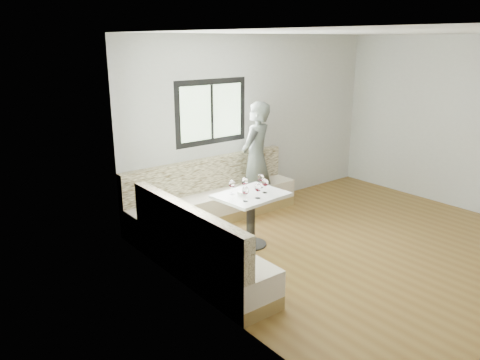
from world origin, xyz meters
The scene contains 11 objects.
room centered at (-0.08, 0.08, 1.41)m, with size 5.01×5.01×2.81m.
banquette centered at (-1.59, 1.62, 0.33)m, with size 2.90×2.80×0.95m.
table centered at (-1.20, 1.17, 0.55)m, with size 0.96×0.78×0.74m.
person centered at (-0.32, 2.11, 0.90)m, with size 0.66×0.43×1.80m, color #4A504A.
olive_ramekin centered at (-1.32, 1.23, 0.76)m, with size 0.11×0.11×0.05m.
wine_glass_a centered at (-1.45, 0.98, 0.88)m, with size 0.09×0.09×0.20m.
wine_glass_b centered at (-1.24, 0.98, 0.88)m, with size 0.09×0.09×0.20m.
wine_glass_c centered at (-1.02, 1.09, 0.88)m, with size 0.09×0.09×0.20m.
wine_glass_d centered at (-1.20, 1.30, 0.88)m, with size 0.09×0.09×0.20m.
wine_glass_e centered at (-0.92, 1.30, 0.88)m, with size 0.09×0.09×0.20m.
wine_glass_f centered at (-1.41, 1.32, 0.88)m, with size 0.09×0.09×0.20m.
Camera 1 is at (-4.98, -3.38, 2.72)m, focal length 35.00 mm.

